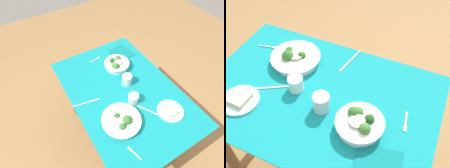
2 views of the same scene
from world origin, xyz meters
The scene contains 12 objects.
ground_plane centered at (0.00, 0.00, 0.00)m, with size 6.00×6.00×0.00m, color #9E7547.
dining_table centered at (0.00, 0.00, 0.62)m, with size 1.20×0.81×0.77m.
broccoli_bowl_far centered at (-0.26, 0.09, 0.80)m, with size 0.22×0.22×0.09m.
broccoli_bowl_near centered at (0.23, -0.17, 0.80)m, with size 0.28×0.28×0.09m.
bread_side_plate centered at (0.33, 0.19, 0.78)m, with size 0.19×0.19×0.03m.
water_glass_center centered at (0.12, 0.01, 0.81)m, with size 0.08×0.08×0.08m, color silver.
water_glass_side centered at (-0.06, 0.07, 0.81)m, with size 0.08×0.08×0.09m, color silver.
fork_by_far_bowl centered at (0.44, -0.21, 0.77)m, with size 0.11×0.04×0.00m.
fork_by_near_bowl centered at (-0.45, -0.02, 0.77)m, with size 0.03×0.11×0.00m.
table_knife_left centered at (0.25, 0.06, 0.77)m, with size 0.18×0.01×0.00m, color #B7B7BC.
table_knife_right centered at (-0.05, -0.30, 0.77)m, with size 0.21×0.01×0.00m, color #B7B7BC.
napkin_folded_upper centered at (-0.40, 0.24, 0.77)m, with size 0.20×0.18×0.01m, color #0F777D.
Camera 2 is at (-0.44, 0.73, 1.79)m, focal length 42.12 mm.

